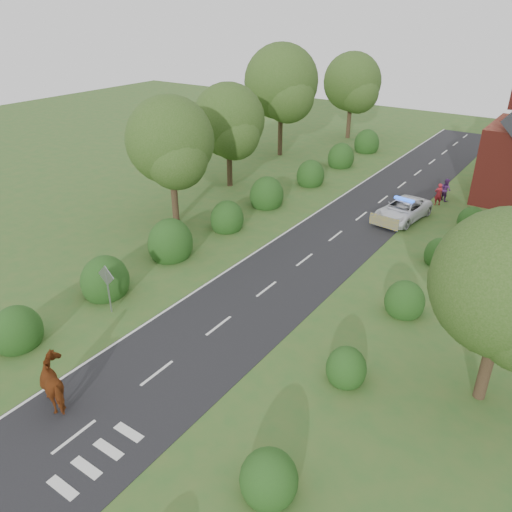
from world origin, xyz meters
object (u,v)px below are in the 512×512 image
Objects in this scene: cow at (58,385)px; police_van at (403,210)px; road_sign at (107,282)px; pedestrian_red at (438,194)px; pedestrian_purple at (446,190)px.

cow is 0.41× the size of police_van.
police_van is (7.50, 19.04, -0.96)m from road_sign.
road_sign reaches higher than pedestrian_red.
pedestrian_purple is (5.67, 29.60, 0.08)m from cow.
cow is 24.58m from police_van.
road_sign is at bearing -134.67° from cow.
pedestrian_red is at bearing -177.19° from cow.
pedestrian_purple reaches higher than pedestrian_red.
pedestrian_red is 1.25m from pedestrian_purple.
pedestrian_red is (1.17, 4.17, 0.13)m from police_van.
cow is 28.89m from pedestrian_red.
cow is 1.32× the size of pedestrian_red.
pedestrian_purple is (8.83, 24.45, -0.81)m from road_sign.
police_van is 3.23× the size of pedestrian_red.
police_van is 3.13× the size of pedestrian_purple.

